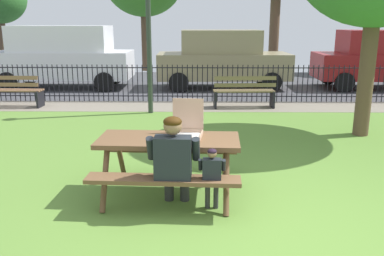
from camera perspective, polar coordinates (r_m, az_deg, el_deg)
The scene contains 14 objects.
ground at distance 6.18m, azimuth 6.52°, elevation -6.64°, with size 28.00×11.59×0.02m, color #5B8534.
cobblestone_walkway at distance 11.07m, azimuth 4.02°, elevation 2.97°, with size 28.00×1.40×0.01m, color gray.
street_asphalt at distance 15.20m, azimuth 3.19°, elevation 6.15°, with size 28.00×7.00×0.01m, color #424247.
picnic_table_foreground at distance 5.31m, azimuth -3.24°, elevation -3.20°, with size 1.87×1.56×0.79m.
pizza_box_open at distance 5.35m, azimuth -0.74°, elevation 0.12°, with size 0.46×0.47×0.47m.
adult_at_table at distance 4.80m, azimuth -2.54°, elevation -4.37°, with size 0.62×0.60×1.19m.
child_at_table at distance 4.80m, azimuth 2.78°, elevation -6.33°, with size 0.32×0.31×0.82m.
iron_fence_streetside at distance 11.66m, azimuth 3.89°, elevation 6.24°, with size 22.25×0.03×1.04m.
park_bench_left at distance 11.92m, azimuth -23.81°, elevation 4.65°, with size 1.61×0.50×0.85m.
park_bench_center at distance 10.90m, azimuth 7.24°, elevation 4.96°, with size 1.62×0.54×0.85m.
lamp_post_walkway at distance 10.10m, azimuth -6.13°, elevation 16.89°, with size 0.28×0.28×4.36m.
parked_car_left at distance 14.79m, azimuth -17.49°, elevation 9.58°, with size 4.61×1.97×2.08m.
parked_car_center at distance 14.08m, azimuth 4.25°, elevation 9.61°, with size 4.45×2.01×1.94m.
parked_car_right at distance 15.35m, azimuth 24.87°, elevation 8.73°, with size 4.44×1.98×1.94m.
Camera 1 is at (-0.61, -3.93, 2.21)m, focal length 38.44 mm.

